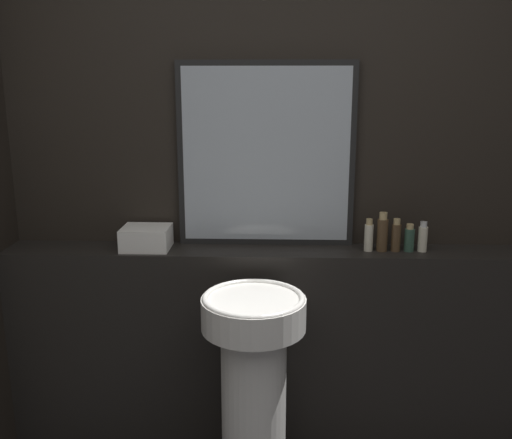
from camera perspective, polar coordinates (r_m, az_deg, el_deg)
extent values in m
cube|color=black|center=(2.54, 1.95, 4.03)|extent=(8.00, 0.06, 2.50)
cube|color=black|center=(2.65, 1.81, -13.10)|extent=(2.34, 0.22, 0.97)
cylinder|color=white|center=(2.37, -0.23, -19.31)|extent=(0.25, 0.25, 0.77)
cylinder|color=white|center=(2.16, -0.25, -9.36)|extent=(0.39, 0.39, 0.12)
torus|color=white|center=(2.14, -0.25, -7.89)|extent=(0.39, 0.39, 0.02)
cube|color=black|center=(2.48, 1.01, 6.46)|extent=(0.77, 0.03, 0.80)
cube|color=#B2BCC6|center=(2.47, 1.01, 6.43)|extent=(0.72, 0.02, 0.75)
cube|color=white|center=(2.52, -10.91, -1.81)|extent=(0.21, 0.18, 0.10)
cylinder|color=beige|center=(2.48, 11.20, -1.80)|extent=(0.04, 0.04, 0.12)
cylinder|color=tan|center=(2.47, 11.27, -0.22)|extent=(0.03, 0.03, 0.03)
cylinder|color=#4C3823|center=(2.49, 12.51, -1.54)|extent=(0.05, 0.05, 0.14)
cylinder|color=tan|center=(2.47, 12.61, 0.35)|extent=(0.03, 0.03, 0.03)
cylinder|color=#4C3823|center=(2.51, 13.82, -1.79)|extent=(0.04, 0.04, 0.12)
cylinder|color=tan|center=(2.49, 13.91, -0.21)|extent=(0.03, 0.03, 0.03)
cylinder|color=#2D4C3D|center=(2.52, 15.07, -2.00)|extent=(0.04, 0.04, 0.10)
cylinder|color=tan|center=(2.51, 15.15, -0.67)|extent=(0.03, 0.03, 0.02)
cylinder|color=beige|center=(2.53, 16.32, -1.90)|extent=(0.04, 0.04, 0.11)
cylinder|color=silver|center=(2.52, 16.42, -0.47)|extent=(0.03, 0.03, 0.02)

